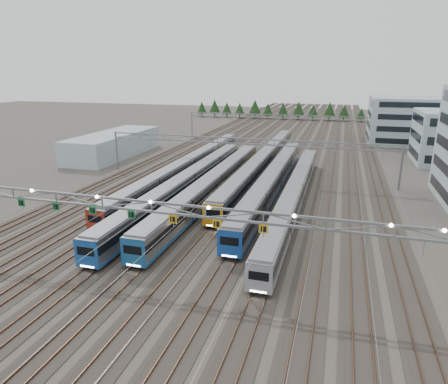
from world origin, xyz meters
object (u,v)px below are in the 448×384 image
(train_c, at_px, (214,184))
(gantry_near, at_px, (151,209))
(train_f, at_px, (295,193))
(gantry_mid, at_px, (245,146))
(train_b, at_px, (187,183))
(west_shed, at_px, (114,144))
(train_e, at_px, (273,180))
(gantry_far, at_px, (281,120))
(depot_bldg_north, at_px, (409,121))
(train_a, at_px, (188,166))
(train_d, at_px, (263,161))

(train_c, distance_m, gantry_near, 27.68)
(train_f, bearing_deg, gantry_near, -113.20)
(train_c, distance_m, gantry_mid, 13.86)
(train_b, distance_m, west_shed, 39.10)
(train_c, height_order, gantry_mid, gantry_mid)
(train_e, bearing_deg, train_b, -155.85)
(train_c, xyz_separation_m, gantry_near, (2.20, -27.14, 4.99))
(gantry_far, relative_size, west_shed, 1.88)
(depot_bldg_north, bearing_deg, train_b, -123.13)
(train_c, height_order, train_f, train_c)
(train_a, distance_m, gantry_near, 40.58)
(gantry_near, xyz_separation_m, gantry_mid, (0.05, 40.12, -0.70))
(train_a, relative_size, gantry_mid, 1.14)
(train_d, height_order, gantry_far, gantry_far)
(train_d, distance_m, depot_bldg_north, 56.82)
(gantry_mid, relative_size, gantry_far, 1.00)
(depot_bldg_north, bearing_deg, train_a, -131.44)
(train_b, xyz_separation_m, train_e, (13.50, 6.05, 0.06))
(train_e, distance_m, gantry_mid, 10.90)
(train_d, distance_m, train_e, 14.82)
(gantry_near, relative_size, west_shed, 1.88)
(gantry_near, height_order, gantry_mid, gantry_near)
(train_b, bearing_deg, depot_bldg_north, 56.87)
(gantry_far, bearing_deg, train_b, -96.59)
(train_c, bearing_deg, gantry_far, 87.78)
(train_d, xyz_separation_m, gantry_far, (-2.25, 38.30, 4.29))
(depot_bldg_north, bearing_deg, west_shed, -151.09)
(gantry_near, bearing_deg, train_a, 106.16)
(train_e, bearing_deg, train_c, -148.25)
(train_c, distance_m, train_e, 10.58)
(gantry_mid, distance_m, depot_bldg_north, 63.41)
(gantry_far, bearing_deg, train_a, -103.62)
(train_a, bearing_deg, train_e, -18.33)
(gantry_near, distance_m, gantry_far, 85.12)
(train_c, bearing_deg, train_a, 127.96)
(train_b, xyz_separation_m, gantry_far, (6.75, 58.47, 4.33))
(train_d, height_order, gantry_mid, gantry_mid)
(train_f, bearing_deg, depot_bldg_north, 69.36)
(train_d, height_order, depot_bldg_north, depot_bldg_north)
(train_c, xyz_separation_m, train_e, (9.00, 5.57, 0.02))
(train_d, bearing_deg, train_a, -148.88)
(train_a, height_order, gantry_far, gantry_far)
(gantry_mid, height_order, depot_bldg_north, depot_bldg_north)
(train_a, xyz_separation_m, train_f, (22.50, -12.32, -0.08))
(train_e, height_order, gantry_far, gantry_far)
(train_e, height_order, depot_bldg_north, depot_bldg_north)
(west_shed, bearing_deg, gantry_near, -55.35)
(gantry_near, bearing_deg, depot_bldg_north, 68.62)
(train_d, height_order, train_e, train_e)
(gantry_far, bearing_deg, depot_bldg_north, 11.20)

